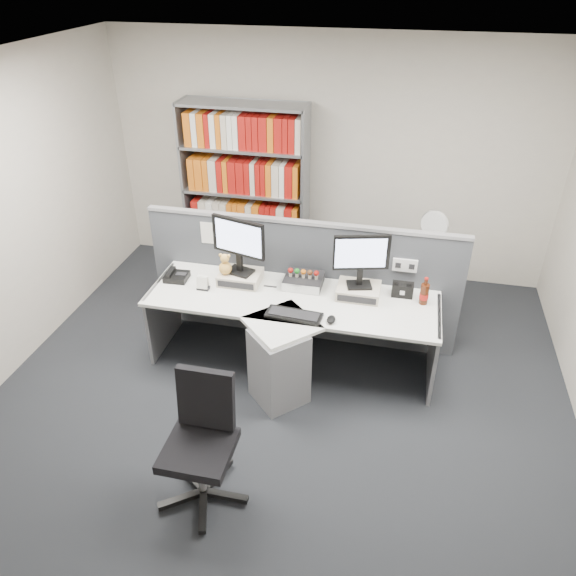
% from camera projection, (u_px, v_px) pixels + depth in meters
% --- Properties ---
extents(ground, '(5.50, 5.50, 0.00)m').
position_uv_depth(ground, '(271.00, 421.00, 4.62)').
color(ground, '#26292D').
rests_on(ground, ground).
extents(room_shell, '(5.04, 5.54, 2.72)m').
position_uv_depth(room_shell, '(267.00, 227.00, 3.68)').
color(room_shell, beige).
rests_on(room_shell, ground).
extents(partition, '(3.00, 0.08, 1.27)m').
position_uv_depth(partition, '(302.00, 280.00, 5.32)').
color(partition, '#45484E').
rests_on(partition, ground).
extents(desk, '(2.60, 1.20, 0.72)m').
position_uv_depth(desk, '(287.00, 336.00, 4.87)').
color(desk, white).
rests_on(desk, ground).
extents(monitor_riser_left, '(0.38, 0.31, 0.10)m').
position_uv_depth(monitor_riser_left, '(240.00, 277.00, 5.13)').
color(monitor_riser_left, beige).
rests_on(monitor_riser_left, desk).
extents(monitor_riser_right, '(0.38, 0.31, 0.10)m').
position_uv_depth(monitor_riser_right, '(358.00, 291.00, 4.92)').
color(monitor_riser_right, beige).
rests_on(monitor_riser_right, desk).
extents(monitor_left, '(0.52, 0.22, 0.54)m').
position_uv_depth(monitor_left, '(239.00, 242.00, 4.93)').
color(monitor_left, black).
rests_on(monitor_left, monitor_riser_left).
extents(monitor_right, '(0.48, 0.21, 0.50)m').
position_uv_depth(monitor_right, '(361.00, 257.00, 4.74)').
color(monitor_right, black).
rests_on(monitor_right, monitor_riser_right).
extents(desktop_pc, '(0.35, 0.31, 0.09)m').
position_uv_depth(desktop_pc, '(304.00, 281.00, 5.08)').
color(desktop_pc, black).
rests_on(desktop_pc, desk).
extents(figurines, '(0.29, 0.05, 0.09)m').
position_uv_depth(figurines, '(303.00, 273.00, 5.01)').
color(figurines, beige).
rests_on(figurines, desktop_pc).
extents(keyboard, '(0.49, 0.21, 0.03)m').
position_uv_depth(keyboard, '(294.00, 315.00, 4.66)').
color(keyboard, black).
rests_on(keyboard, desk).
extents(mouse, '(0.07, 0.12, 0.04)m').
position_uv_depth(mouse, '(331.00, 319.00, 4.59)').
color(mouse, black).
rests_on(mouse, desk).
extents(desk_phone, '(0.22, 0.20, 0.09)m').
position_uv_depth(desk_phone, '(176.00, 276.00, 5.17)').
color(desk_phone, black).
rests_on(desk_phone, desk).
extents(desk_calendar, '(0.11, 0.08, 0.13)m').
position_uv_depth(desk_calendar, '(203.00, 284.00, 5.01)').
color(desk_calendar, black).
rests_on(desk_calendar, desk).
extents(plush_toy, '(0.12, 0.12, 0.21)m').
position_uv_depth(plush_toy, '(225.00, 265.00, 5.03)').
color(plush_toy, gold).
rests_on(plush_toy, monitor_riser_left).
extents(speaker, '(0.19, 0.10, 0.13)m').
position_uv_depth(speaker, '(403.00, 290.00, 4.91)').
color(speaker, black).
rests_on(speaker, desk).
extents(cola_bottle, '(0.08, 0.08, 0.26)m').
position_uv_depth(cola_bottle, '(424.00, 294.00, 4.79)').
color(cola_bottle, '#3F190A').
rests_on(cola_bottle, desk).
extents(shelving_unit, '(1.41, 0.40, 2.00)m').
position_uv_depth(shelving_unit, '(246.00, 194.00, 6.30)').
color(shelving_unit, gray).
rests_on(shelving_unit, ground).
extents(filing_cabinet, '(0.45, 0.61, 0.70)m').
position_uv_depth(filing_cabinet, '(426.00, 282.00, 5.87)').
color(filing_cabinet, gray).
rests_on(filing_cabinet, ground).
extents(desk_fan, '(0.27, 0.17, 0.47)m').
position_uv_depth(desk_fan, '(434.00, 227.00, 5.53)').
color(desk_fan, white).
rests_on(desk_fan, filing_cabinet).
extents(office_chair, '(0.62, 0.65, 0.97)m').
position_uv_depth(office_chair, '(202.00, 437.00, 3.78)').
color(office_chair, silver).
rests_on(office_chair, ground).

